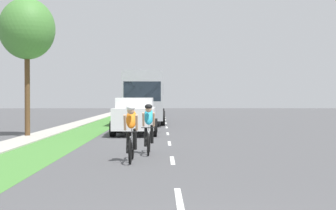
{
  "coord_description": "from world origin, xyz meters",
  "views": [
    {
      "loc": [
        -0.3,
        -4.68,
        1.76
      ],
      "look_at": [
        0.05,
        21.65,
        1.39
      ],
      "focal_mm": 50.76,
      "sensor_mm": 36.0,
      "label": 1
    }
  ],
  "objects_px": {
    "street_tree_near": "(27,30)",
    "bus_silver": "(145,95)",
    "suv_white": "(135,115)",
    "cyclist_trailing": "(149,128)",
    "sedan_blue": "(149,108)",
    "cyclist_lead": "(131,132)"
  },
  "relations": [
    {
      "from": "bus_silver",
      "to": "sedan_blue",
      "type": "height_order",
      "value": "bus_silver"
    },
    {
      "from": "cyclist_lead",
      "to": "street_tree_near",
      "type": "relative_size",
      "value": 0.27
    },
    {
      "from": "street_tree_near",
      "to": "cyclist_trailing",
      "type": "bearing_deg",
      "value": -50.0
    },
    {
      "from": "street_tree_near",
      "to": "bus_silver",
      "type": "bearing_deg",
      "value": 68.13
    },
    {
      "from": "sedan_blue",
      "to": "bus_silver",
      "type": "bearing_deg",
      "value": -89.53
    },
    {
      "from": "bus_silver",
      "to": "cyclist_trailing",
      "type": "bearing_deg",
      "value": -87.74
    },
    {
      "from": "sedan_blue",
      "to": "street_tree_near",
      "type": "distance_m",
      "value": 28.99
    },
    {
      "from": "cyclist_lead",
      "to": "suv_white",
      "type": "bearing_deg",
      "value": 92.56
    },
    {
      "from": "cyclist_lead",
      "to": "street_tree_near",
      "type": "xyz_separation_m",
      "value": [
        -5.33,
        8.71,
        4.1
      ]
    },
    {
      "from": "bus_silver",
      "to": "street_tree_near",
      "type": "xyz_separation_m",
      "value": [
        -4.99,
        -12.44,
        2.93
      ]
    },
    {
      "from": "cyclist_lead",
      "to": "bus_silver",
      "type": "relative_size",
      "value": 0.15
    },
    {
      "from": "cyclist_lead",
      "to": "sedan_blue",
      "type": "height_order",
      "value": "cyclist_lead"
    },
    {
      "from": "street_tree_near",
      "to": "suv_white",
      "type": "bearing_deg",
      "value": 15.55
    },
    {
      "from": "bus_silver",
      "to": "street_tree_near",
      "type": "relative_size",
      "value": 1.83
    },
    {
      "from": "cyclist_trailing",
      "to": "sedan_blue",
      "type": "xyz_separation_m",
      "value": [
        -0.89,
        35.14,
        -0.04
      ]
    },
    {
      "from": "cyclist_lead",
      "to": "suv_white",
      "type": "distance_m",
      "value": 10.08
    },
    {
      "from": "cyclist_lead",
      "to": "cyclist_trailing",
      "type": "bearing_deg",
      "value": 76.85
    },
    {
      "from": "street_tree_near",
      "to": "cyclist_lead",
      "type": "bearing_deg",
      "value": -58.56
    },
    {
      "from": "bus_silver",
      "to": "sedan_blue",
      "type": "bearing_deg",
      "value": 90.47
    },
    {
      "from": "cyclist_trailing",
      "to": "suv_white",
      "type": "bearing_deg",
      "value": 96.14
    },
    {
      "from": "suv_white",
      "to": "street_tree_near",
      "type": "relative_size",
      "value": 0.74
    },
    {
      "from": "suv_white",
      "to": "street_tree_near",
      "type": "height_order",
      "value": "street_tree_near"
    }
  ]
}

